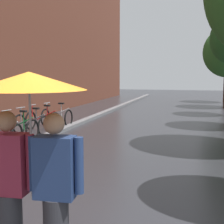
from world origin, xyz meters
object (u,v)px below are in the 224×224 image
parked_bicycle_3 (0,134)px  parked_bicycle_6 (43,120)px  parked_bicycle_4 (19,129)px  parked_bicycle_5 (31,124)px  parked_bicycle_7 (57,117)px  couple_under_umbrella (30,141)px

parked_bicycle_3 → parked_bicycle_6: (-0.13, 2.80, 0.00)m
parked_bicycle_4 → parked_bicycle_6: size_ratio=1.01×
parked_bicycle_5 → parked_bicycle_6: size_ratio=1.04×
parked_bicycle_5 → parked_bicycle_6: same height
parked_bicycle_3 → parked_bicycle_5: size_ratio=0.98×
parked_bicycle_3 → parked_bicycle_7: same height
parked_bicycle_4 → parked_bicycle_5: same height
parked_bicycle_5 → couple_under_umbrella: (3.81, -6.77, 1.03)m
parked_bicycle_3 → couple_under_umbrella: couple_under_umbrella is taller
parked_bicycle_3 → parked_bicycle_7: size_ratio=1.03×
parked_bicycle_3 → parked_bicycle_5: (-0.04, 1.83, 0.00)m
parked_bicycle_3 → parked_bicycle_5: bearing=91.2°
parked_bicycle_3 → couple_under_umbrella: 6.30m
parked_bicycle_4 → parked_bicycle_7: 2.76m
parked_bicycle_6 → parked_bicycle_4: bearing=-86.4°
parked_bicycle_4 → parked_bicycle_5: 0.86m
parked_bicycle_3 → parked_bicycle_5: same height
parked_bicycle_3 → couple_under_umbrella: size_ratio=0.55×
parked_bicycle_7 → parked_bicycle_5: bearing=-91.5°
parked_bicycle_5 → parked_bicycle_6: (-0.09, 0.97, 0.00)m
parked_bicycle_5 → parked_bicycle_6: bearing=95.1°
parked_bicycle_5 → parked_bicycle_7: bearing=88.5°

